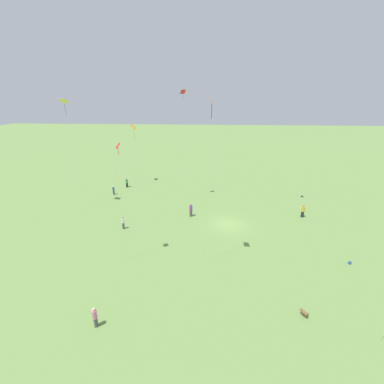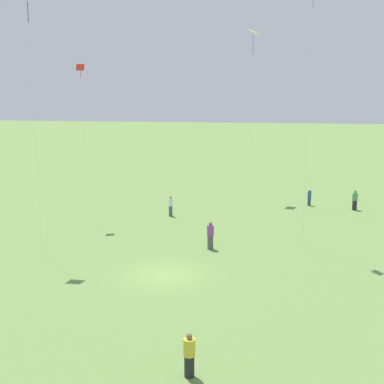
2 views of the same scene
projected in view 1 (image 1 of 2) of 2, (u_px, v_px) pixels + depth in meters
The scene contains 15 objects.
ground_plane at pixel (228, 224), 35.35m from camera, with size 240.00×240.00×0.00m, color #6B8E47.
person_1 at pixel (127, 183), 49.03m from camera, with size 0.57×0.57×1.80m.
person_2 at pixel (114, 190), 45.50m from camera, with size 0.46×0.46×1.60m.
person_3 at pixel (191, 210), 37.34m from camera, with size 0.56×0.56×1.93m.
person_4 at pixel (95, 317), 19.56m from camera, with size 0.41×0.41×1.82m.
person_5 at pixel (303, 211), 37.15m from camera, with size 0.64×0.64×1.83m.
person_6 at pixel (123, 223), 33.89m from camera, with size 0.36×0.36×1.77m.
kite_0 at pixel (119, 156), 23.83m from camera, with size 0.65×0.74×12.64m.
kite_1 at pixel (183, 101), 37.98m from camera, with size 0.94×0.88×17.39m.
kite_2 at pixel (65, 106), 35.28m from camera, with size 1.32×1.24×16.17m.
kite_4 at pixel (212, 111), 21.66m from camera, with size 0.79×0.91×16.61m.
kite_6 at pixel (134, 128), 47.73m from camera, with size 0.95×1.24×11.48m.
dog_0 at pixel (304, 312), 20.66m from camera, with size 0.60×0.68×0.57m.
picnic_bag_0 at pixel (302, 196), 44.64m from camera, with size 0.42×0.35×0.21m.
picnic_bag_1 at pixel (350, 263), 27.10m from camera, with size 0.34×0.33×0.30m.
Camera 1 is at (3.18, 31.61, 16.89)m, focal length 24.00 mm.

